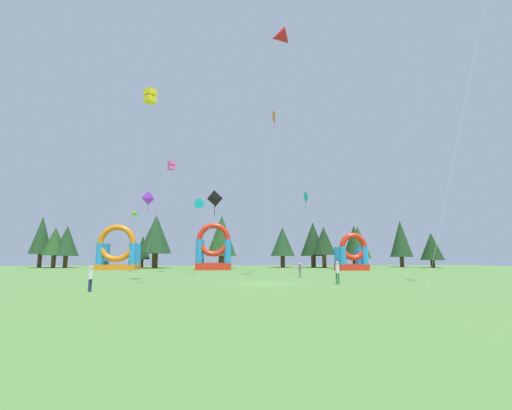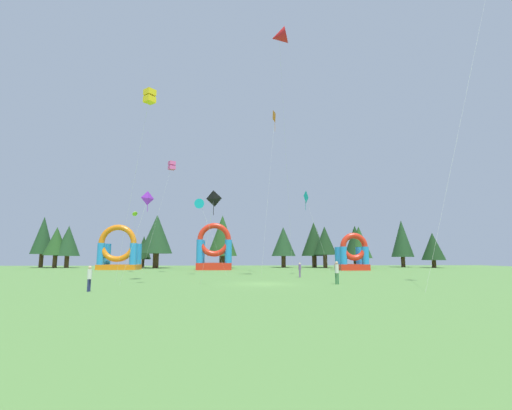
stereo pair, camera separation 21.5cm
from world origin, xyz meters
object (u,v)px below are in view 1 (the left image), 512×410
at_px(kite_yellow_box, 150,96).
at_px(kite_cyan_delta, 200,204).
at_px(kite_pink_box, 171,166).
at_px(person_far_side, 91,276).
at_px(kite_orange_diamond, 275,118).
at_px(kite_black_diamond, 214,200).
at_px(inflatable_yellow_castle, 214,252).
at_px(inflatable_orange_dome, 118,253).
at_px(person_left_edge, 300,269).
at_px(kite_purple_diamond, 149,199).
at_px(kite_red_delta, 279,37).
at_px(inflatable_red_slide, 352,257).
at_px(kite_teal_diamond, 305,198).
at_px(person_midfield, 337,271).
at_px(kite_lime_parafoil, 134,214).

bearing_deg(kite_yellow_box, kite_cyan_delta, 75.80).
bearing_deg(kite_pink_box, person_far_side, -90.69).
relative_size(kite_orange_diamond, kite_pink_box, 1.45).
bearing_deg(kite_black_diamond, inflatable_yellow_castle, 93.24).
bearing_deg(kite_black_diamond, inflatable_orange_dome, 117.42).
bearing_deg(kite_pink_box, kite_cyan_delta, -49.43).
distance_m(kite_pink_box, person_left_edge, 23.58).
xyz_separation_m(kite_cyan_delta, kite_pink_box, (-4.62, 5.39, 6.13)).
bearing_deg(person_far_side, kite_cyan_delta, -177.83).
relative_size(person_left_edge, inflatable_yellow_castle, 0.20).
height_order(kite_purple_diamond, kite_red_delta, kite_red_delta).
bearing_deg(inflatable_red_slide, kite_yellow_box, -134.27).
relative_size(kite_orange_diamond, person_far_side, 13.69).
distance_m(kite_yellow_box, person_left_edge, 22.74).
distance_m(kite_black_diamond, inflatable_red_slide, 37.32).
height_order(kite_orange_diamond, inflatable_yellow_castle, kite_orange_diamond).
distance_m(kite_black_diamond, kite_red_delta, 22.62).
xyz_separation_m(kite_teal_diamond, person_far_side, (-17.91, -19.86, -8.51)).
xyz_separation_m(kite_purple_diamond, kite_pink_box, (-1.89, 20.03, 7.93)).
height_order(kite_purple_diamond, person_midfield, kite_purple_diamond).
distance_m(kite_purple_diamond, inflatable_yellow_castle, 31.98).
bearing_deg(inflatable_red_slide, person_far_side, -129.68).
bearing_deg(kite_pink_box, inflatable_yellow_castle, 64.81).
distance_m(kite_teal_diamond, inflatable_orange_dome, 34.62).
bearing_deg(kite_black_diamond, inflatable_red_slide, 55.96).
bearing_deg(kite_cyan_delta, person_far_side, -103.89).
bearing_deg(inflatable_orange_dome, kite_purple_diamond, -69.01).
bearing_deg(kite_red_delta, person_midfield, -63.98).
xyz_separation_m(kite_cyan_delta, inflatable_red_slide, (23.44, 14.27, -6.44)).
height_order(person_far_side, inflatable_yellow_castle, inflatable_yellow_castle).
relative_size(kite_yellow_box, kite_teal_diamond, 1.68).
relative_size(kite_pink_box, inflatable_orange_dome, 2.03).
relative_size(person_left_edge, inflatable_red_slide, 0.26).
xyz_separation_m(kite_cyan_delta, person_far_side, (-4.92, -19.91, -7.67)).
bearing_deg(person_left_edge, inflatable_yellow_castle, -126.69).
bearing_deg(kite_purple_diamond, kite_red_delta, 31.33).
relative_size(kite_lime_parafoil, person_left_edge, 5.68).
bearing_deg(kite_orange_diamond, inflatable_yellow_castle, 124.83).
relative_size(person_far_side, inflatable_orange_dome, 0.22).
distance_m(kite_purple_diamond, inflatable_orange_dome, 35.75).
distance_m(kite_lime_parafoil, kite_pink_box, 9.29).
bearing_deg(person_far_side, inflatable_yellow_castle, -172.78).
distance_m(kite_pink_box, inflatable_orange_dome, 20.80).
height_order(kite_red_delta, person_left_edge, kite_red_delta).
bearing_deg(kite_yellow_box, person_left_edge, 28.79).
relative_size(kite_lime_parafoil, kite_teal_diamond, 0.87).
height_order(kite_teal_diamond, inflatable_orange_dome, kite_teal_diamond).
bearing_deg(inflatable_orange_dome, inflatable_yellow_castle, -5.72).
xyz_separation_m(kite_orange_diamond, kite_red_delta, (-0.78, -11.40, 4.77)).
relative_size(kite_lime_parafoil, inflatable_red_slide, 1.47).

